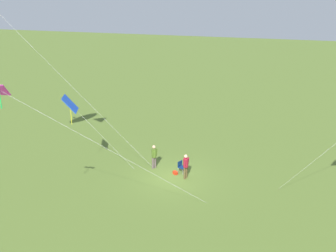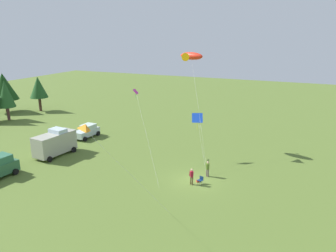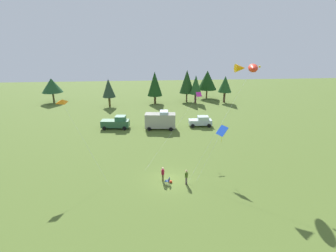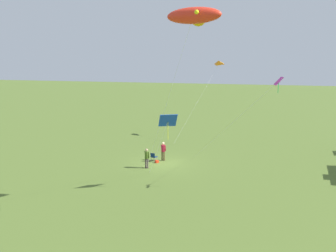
{
  "view_description": "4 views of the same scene",
  "coord_description": "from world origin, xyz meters",
  "px_view_note": "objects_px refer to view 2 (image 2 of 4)",
  "views": [
    {
      "loc": [
        -6.64,
        22.98,
        12.17
      ],
      "look_at": [
        -0.09,
        1.59,
        4.25
      ],
      "focal_mm": 42.0,
      "sensor_mm": 36.0,
      "label": 1
    },
    {
      "loc": [
        -29.8,
        -10.24,
        14.97
      ],
      "look_at": [
        2.47,
        3.97,
        4.92
      ],
      "focal_mm": 35.0,
      "sensor_mm": 36.0,
      "label": 2
    },
    {
      "loc": [
        -2.72,
        -26.48,
        15.19
      ],
      "look_at": [
        -0.09,
        1.29,
        6.12
      ],
      "focal_mm": 28.0,
      "sensor_mm": 36.0,
      "label": 3
    },
    {
      "loc": [
        33.55,
        7.51,
        10.35
      ],
      "look_at": [
        0.1,
        0.54,
        3.48
      ],
      "focal_mm": 42.0,
      "sensor_mm": 36.0,
      "label": 4
    }
  ],
  "objects_px": {
    "folding_chair": "(201,180)",
    "kite_diamond_rainbow": "(137,95)",
    "person_kite_flyer": "(208,168)",
    "van_motorhome_grey": "(55,143)",
    "person_spectator": "(192,175)",
    "kite_large_fish": "(190,56)",
    "car_silver_compact": "(87,131)",
    "backpack_on_grass": "(198,181)",
    "kite_delta_orange": "(86,127)",
    "kite_diamond_blue": "(197,119)"
  },
  "relations": [
    {
      "from": "folding_chair",
      "to": "kite_diamond_rainbow",
      "type": "bearing_deg",
      "value": -94.3
    },
    {
      "from": "person_kite_flyer",
      "to": "van_motorhome_grey",
      "type": "height_order",
      "value": "van_motorhome_grey"
    },
    {
      "from": "person_spectator",
      "to": "kite_large_fish",
      "type": "height_order",
      "value": "kite_large_fish"
    },
    {
      "from": "folding_chair",
      "to": "van_motorhome_grey",
      "type": "xyz_separation_m",
      "value": [
        0.49,
        19.46,
        1.16
      ]
    },
    {
      "from": "car_silver_compact",
      "to": "backpack_on_grass",
      "type": "bearing_deg",
      "value": -108.63
    },
    {
      "from": "van_motorhome_grey",
      "to": "kite_diamond_rainbow",
      "type": "distance_m",
      "value": 12.02
    },
    {
      "from": "backpack_on_grass",
      "to": "kite_delta_orange",
      "type": "distance_m",
      "value": 15.37
    },
    {
      "from": "person_kite_flyer",
      "to": "van_motorhome_grey",
      "type": "bearing_deg",
      "value": -57.74
    },
    {
      "from": "person_kite_flyer",
      "to": "folding_chair",
      "type": "distance_m",
      "value": 2.11
    },
    {
      "from": "kite_diamond_blue",
      "to": "van_motorhome_grey",
      "type": "bearing_deg",
      "value": 110.13
    },
    {
      "from": "car_silver_compact",
      "to": "kite_diamond_rainbow",
      "type": "distance_m",
      "value": 12.69
    },
    {
      "from": "kite_diamond_blue",
      "to": "kite_diamond_rainbow",
      "type": "xyz_separation_m",
      "value": [
        -1.62,
        7.33,
        2.53
      ]
    },
    {
      "from": "backpack_on_grass",
      "to": "kite_diamond_rainbow",
      "type": "relative_size",
      "value": 0.04
    },
    {
      "from": "person_spectator",
      "to": "kite_diamond_rainbow",
      "type": "distance_m",
      "value": 12.64
    },
    {
      "from": "person_kite_flyer",
      "to": "person_spectator",
      "type": "xyz_separation_m",
      "value": [
        -2.55,
        0.9,
        0.0
      ]
    },
    {
      "from": "person_spectator",
      "to": "kite_delta_orange",
      "type": "bearing_deg",
      "value": -1.0
    },
    {
      "from": "van_motorhome_grey",
      "to": "folding_chair",
      "type": "bearing_deg",
      "value": -84.79
    },
    {
      "from": "backpack_on_grass",
      "to": "kite_large_fish",
      "type": "relative_size",
      "value": 0.03
    },
    {
      "from": "folding_chair",
      "to": "person_spectator",
      "type": "distance_m",
      "value": 1.09
    },
    {
      "from": "kite_diamond_blue",
      "to": "kite_large_fish",
      "type": "bearing_deg",
      "value": 32.87
    },
    {
      "from": "person_kite_flyer",
      "to": "backpack_on_grass",
      "type": "height_order",
      "value": "person_kite_flyer"
    },
    {
      "from": "person_spectator",
      "to": "van_motorhome_grey",
      "type": "relative_size",
      "value": 0.31
    },
    {
      "from": "car_silver_compact",
      "to": "kite_diamond_blue",
      "type": "distance_m",
      "value": 18.21
    },
    {
      "from": "van_motorhome_grey",
      "to": "car_silver_compact",
      "type": "relative_size",
      "value": 1.31
    },
    {
      "from": "backpack_on_grass",
      "to": "kite_large_fish",
      "type": "bearing_deg",
      "value": 25.26
    },
    {
      "from": "kite_delta_orange",
      "to": "kite_diamond_rainbow",
      "type": "height_order",
      "value": "kite_delta_orange"
    },
    {
      "from": "person_kite_flyer",
      "to": "kite_diamond_blue",
      "type": "distance_m",
      "value": 6.75
    },
    {
      "from": "person_spectator",
      "to": "car_silver_compact",
      "type": "bearing_deg",
      "value": -95.0
    },
    {
      "from": "person_kite_flyer",
      "to": "person_spectator",
      "type": "height_order",
      "value": "same"
    },
    {
      "from": "van_motorhome_grey",
      "to": "car_silver_compact",
      "type": "xyz_separation_m",
      "value": [
        7.61,
        0.94,
        -0.69
      ]
    },
    {
      "from": "person_spectator",
      "to": "kite_delta_orange",
      "type": "height_order",
      "value": "kite_delta_orange"
    },
    {
      "from": "kite_diamond_blue",
      "to": "car_silver_compact",
      "type": "bearing_deg",
      "value": 85.22
    },
    {
      "from": "backpack_on_grass",
      "to": "kite_delta_orange",
      "type": "relative_size",
      "value": 0.04
    },
    {
      "from": "folding_chair",
      "to": "kite_delta_orange",
      "type": "bearing_deg",
      "value": -0.23
    },
    {
      "from": "person_kite_flyer",
      "to": "kite_large_fish",
      "type": "height_order",
      "value": "kite_large_fish"
    },
    {
      "from": "person_kite_flyer",
      "to": "van_motorhome_grey",
      "type": "relative_size",
      "value": 0.31
    },
    {
      "from": "car_silver_compact",
      "to": "kite_delta_orange",
      "type": "relative_size",
      "value": 0.48
    },
    {
      "from": "folding_chair",
      "to": "kite_delta_orange",
      "type": "xyz_separation_m",
      "value": [
        -11.69,
        4.81,
        8.13
      ]
    },
    {
      "from": "kite_large_fish",
      "to": "van_motorhome_grey",
      "type": "bearing_deg",
      "value": 124.25
    },
    {
      "from": "person_kite_flyer",
      "to": "car_silver_compact",
      "type": "relative_size",
      "value": 0.41
    },
    {
      "from": "person_spectator",
      "to": "kite_delta_orange",
      "type": "relative_size",
      "value": 0.19
    },
    {
      "from": "person_kite_flyer",
      "to": "van_motorhome_grey",
      "type": "distance_m",
      "value": 19.63
    },
    {
      "from": "backpack_on_grass",
      "to": "kite_delta_orange",
      "type": "height_order",
      "value": "kite_delta_orange"
    },
    {
      "from": "person_kite_flyer",
      "to": "folding_chair",
      "type": "bearing_deg",
      "value": 24.87
    },
    {
      "from": "folding_chair",
      "to": "van_motorhome_grey",
      "type": "bearing_deg",
      "value": -69.31
    },
    {
      "from": "kite_large_fish",
      "to": "kite_diamond_rainbow",
      "type": "bearing_deg",
      "value": 136.69
    },
    {
      "from": "person_spectator",
      "to": "van_motorhome_grey",
      "type": "distance_m",
      "value": 18.7
    },
    {
      "from": "car_silver_compact",
      "to": "kite_large_fish",
      "type": "height_order",
      "value": "kite_large_fish"
    },
    {
      "from": "kite_diamond_rainbow",
      "to": "person_kite_flyer",
      "type": "bearing_deg",
      "value": -106.27
    },
    {
      "from": "van_motorhome_grey",
      "to": "kite_diamond_blue",
      "type": "distance_m",
      "value": 18.15
    }
  ]
}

